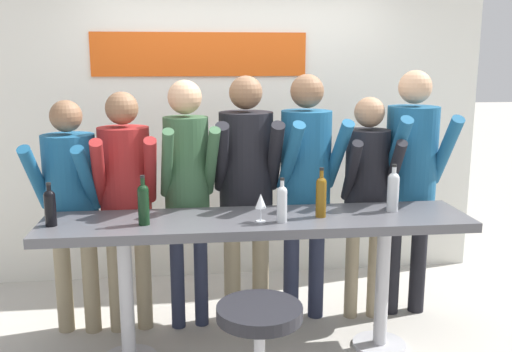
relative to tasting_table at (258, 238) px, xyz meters
name	(u,v)px	position (x,y,z in m)	size (l,w,h in m)	color
back_wall	(237,114)	(0.00, 1.50, 0.64)	(4.29, 0.12, 2.86)	silver
tasting_table	(258,238)	(0.00, 0.00, 0.00)	(2.69, 0.57, 0.94)	#4C4C51
bar_stool	(259,344)	(-0.07, -0.69, -0.36)	(0.48, 0.48, 0.66)	#B2B2B7
person_far_left	(71,193)	(-1.23, 0.46, 0.22)	(0.47, 0.57, 1.65)	gray
person_left	(125,186)	(-0.86, 0.45, 0.26)	(0.45, 0.56, 1.70)	gray
person_center_left	(187,175)	(-0.44, 0.45, 0.32)	(0.41, 0.55, 1.78)	#23283D
person_center	(246,173)	(-0.02, 0.52, 0.32)	(0.46, 0.57, 1.80)	gray
person_center_right	(306,171)	(0.41, 0.48, 0.33)	(0.48, 0.60, 1.81)	#23283D
person_right	(367,183)	(0.85, 0.46, 0.24)	(0.39, 0.51, 1.65)	gray
person_far_right	(411,166)	(1.19, 0.50, 0.34)	(0.44, 0.56, 1.84)	black
wine_bottle_0	(50,206)	(-1.25, -0.04, 0.26)	(0.07, 0.07, 0.27)	black
wine_bottle_1	(282,202)	(0.14, -0.12, 0.26)	(0.06, 0.06, 0.28)	#B7BCC1
wine_bottle_2	(143,202)	(-0.70, -0.07, 0.27)	(0.07, 0.07, 0.30)	black
wine_bottle_3	(321,195)	(0.40, -0.03, 0.28)	(0.07, 0.07, 0.32)	brown
wine_bottle_4	(393,190)	(0.90, 0.05, 0.28)	(0.08, 0.08, 0.31)	#B7BCC1
wine_glass_0	(261,202)	(0.01, -0.09, 0.26)	(0.07, 0.07, 0.18)	silver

